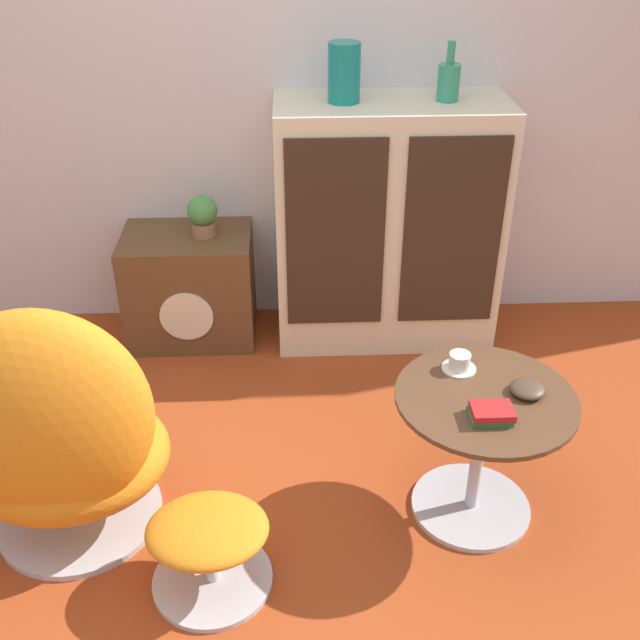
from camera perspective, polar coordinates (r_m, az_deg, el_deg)
name	(u,v)px	position (r m, az deg, el deg)	size (l,w,h in m)	color
ground_plane	(249,578)	(2.55, -5.41, -18.99)	(12.00, 12.00, 0.00)	#9E3D19
wall_back	(248,43)	(3.40, -5.48, 20.26)	(6.40, 0.06, 2.60)	silver
sideboard	(387,225)	(3.41, 5.13, 7.19)	(0.99, 0.45, 1.11)	beige
tv_console	(190,286)	(3.56, -9.85, 2.56)	(0.59, 0.42, 0.52)	brown
egg_chair	(56,439)	(2.52, -19.50, -8.52)	(0.68, 0.62, 0.91)	#B7B7BC
ottoman	(209,541)	(2.41, -8.49, -16.33)	(0.38, 0.38, 0.28)	#B7B7BC
coffee_table	(480,440)	(2.58, 12.08, -8.96)	(0.59, 0.59, 0.50)	#B7B7BC
vase_leftmost	(344,73)	(3.17, 1.85, 18.33)	(0.13, 0.13, 0.24)	#147A75
vase_inner_left	(449,80)	(3.24, 9.77, 17.54)	(0.09, 0.09, 0.24)	#2D8E6B
potted_plant	(203,214)	(3.39, -8.93, 7.95)	(0.13, 0.13, 0.19)	#996B4C
teacup	(459,363)	(2.55, 10.57, -3.24)	(0.12, 0.12, 0.06)	silver
book_stack	(491,413)	(2.36, 12.91, -6.95)	(0.13, 0.10, 0.04)	#237038
bowl	(527,389)	(2.50, 15.51, -5.09)	(0.11, 0.11, 0.04)	#4C3828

